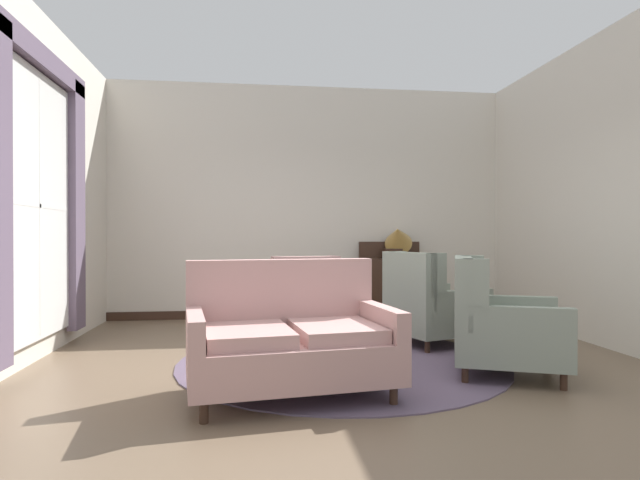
{
  "coord_description": "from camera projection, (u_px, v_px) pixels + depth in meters",
  "views": [
    {
      "loc": [
        -0.82,
        -4.5,
        1.18
      ],
      "look_at": [
        -0.16,
        0.65,
        1.15
      ],
      "focal_mm": 29.05,
      "sensor_mm": 36.0,
      "label": 1
    }
  ],
  "objects": [
    {
      "name": "armchair_far_left",
      "position": [
        498.0,
        326.0,
        4.42
      ],
      "size": [
        1.14,
        1.12,
        1.01
      ],
      "rotation": [
        0.0,
        0.0,
        7.48
      ],
      "color": "gray",
      "rests_on": "ground"
    },
    {
      "name": "area_rug",
      "position": [
        342.0,
        361.0,
        4.88
      ],
      "size": [
        3.06,
        3.06,
        0.01
      ],
      "primitive_type": "cylinder",
      "color": "#5B4C60",
      "rests_on": "ground"
    },
    {
      "name": "armchair_back_corner",
      "position": [
        430.0,
        306.0,
        5.62
      ],
      "size": [
        1.1,
        1.03,
        1.01
      ],
      "rotation": [
        0.0,
        0.0,
        1.9
      ],
      "color": "gray",
      "rests_on": "ground"
    },
    {
      "name": "coffee_table",
      "position": [
        325.0,
        317.0,
        4.94
      ],
      "size": [
        0.91,
        0.91,
        0.49
      ],
      "color": "#382319",
      "rests_on": "ground"
    },
    {
      "name": "armchair_near_sideboard",
      "position": [
        303.0,
        300.0,
        6.27
      ],
      "size": [
        0.88,
        0.87,
        0.95
      ],
      "rotation": [
        0.0,
        0.0,
        3.26
      ],
      "color": "tan",
      "rests_on": "ground"
    },
    {
      "name": "wall_right",
      "position": [
        586.0,
        191.0,
        5.86
      ],
      "size": [
        0.08,
        4.33,
        3.39
      ],
      "primitive_type": "cube",
      "color": "silver",
      "rests_on": "ground"
    },
    {
      "name": "sideboard",
      "position": [
        392.0,
        284.0,
        7.5
      ],
      "size": [
        0.91,
        0.35,
        1.11
      ],
      "color": "#382319",
      "rests_on": "ground"
    },
    {
      "name": "gramophone",
      "position": [
        397.0,
        238.0,
        7.41
      ],
      "size": [
        0.54,
        0.62,
        0.58
      ],
      "color": "#382319",
      "rests_on": "sideboard"
    },
    {
      "name": "settee",
      "position": [
        290.0,
        340.0,
        3.86
      ],
      "size": [
        1.61,
        1.1,
        1.0
      ],
      "rotation": [
        0.0,
        0.0,
        0.14
      ],
      "color": "tan",
      "rests_on": "ground"
    },
    {
      "name": "baseboard_back",
      "position": [
        310.0,
        313.0,
        7.59
      ],
      "size": [
        5.82,
        0.03,
        0.12
      ],
      "primitive_type": "cube",
      "color": "#382319",
      "rests_on": "ground"
    },
    {
      "name": "wall_back",
      "position": [
        310.0,
        202.0,
        7.63
      ],
      "size": [
        5.98,
        0.08,
        3.39
      ],
      "primitive_type": "cube",
      "color": "silver",
      "rests_on": "ground"
    },
    {
      "name": "window_with_curtains",
      "position": [
        41.0,
        189.0,
        4.87
      ],
      "size": [
        0.12,
        2.11,
        2.8
      ],
      "color": "silver"
    },
    {
      "name": "porcelain_vase",
      "position": [
        320.0,
        294.0,
        4.89
      ],
      "size": [
        0.19,
        0.19,
        0.36
      ],
      "color": "#384C93",
      "rests_on": "coffee_table"
    },
    {
      "name": "ground",
      "position": [
        347.0,
        370.0,
        4.58
      ],
      "size": [
        8.66,
        8.66,
        0.0
      ],
      "primitive_type": "plane",
      "color": "brown"
    },
    {
      "name": "wall_left",
      "position": [
        41.0,
        185.0,
        5.12
      ],
      "size": [
        0.08,
        4.33,
        3.39
      ],
      "primitive_type": "cube",
      "color": "silver",
      "rests_on": "ground"
    }
  ]
}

